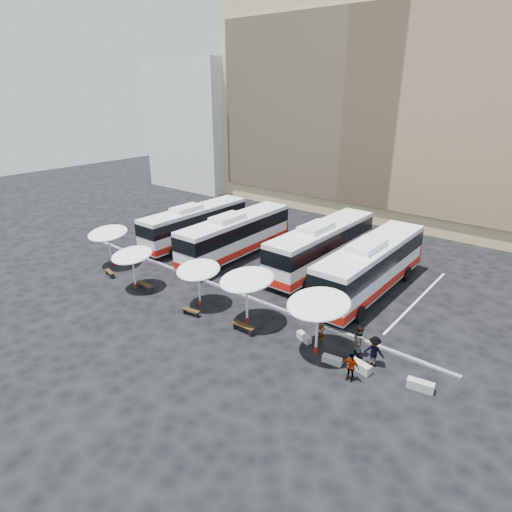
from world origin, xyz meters
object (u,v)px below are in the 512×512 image
Objects in this scene: sunshade_0 at (108,233)px; sunshade_4 at (319,304)px; conc_bench_0 at (304,337)px; conc_bench_1 at (332,360)px; sunshade_2 at (198,270)px; sunshade_3 at (247,280)px; passenger_2 at (351,367)px; passenger_1 at (360,341)px; conc_bench_3 at (420,385)px; bus_2 at (322,245)px; wood_bench_2 at (191,311)px; passenger_3 at (374,351)px; wood_bench_3 at (243,326)px; sunshade_1 at (132,255)px; wood_bench_1 at (145,285)px; wood_bench_0 at (110,272)px; bus_3 at (371,265)px; bus_0 at (195,223)px; passenger_0 at (320,332)px; bus_1 at (236,234)px; conc_bench_2 at (360,366)px.

sunshade_4 reaches higher than sunshade_0.
conc_bench_0 is 2.65m from conc_bench_1.
sunshade_3 is at bearing 2.79° from sunshade_2.
passenger_1 is at bearing 101.99° from passenger_2.
sunshade_3 is at bearing 168.92° from passenger_2.
bus_2 is at bearing 139.42° from conc_bench_3.
sunshade_3 reaches higher than wood_bench_2.
sunshade_0 is 23.70m from passenger_3.
wood_bench_3 is (0.52, -0.99, -2.70)m from sunshade_3.
sunshade_3 is 5.24m from sunshade_4.
wood_bench_3 is 1.49× the size of conc_bench_1.
sunshade_1 is 16.65m from conc_bench_1.
sunshade_1 is 1.88× the size of wood_bench_1.
wood_bench_0 is 13.98m from wood_bench_3.
bus_2 is at bearing 53.80° from sunshade_1.
passenger_1 is (3.13, -7.91, -1.25)m from bus_3.
conc_bench_1 is (2.34, -9.54, -1.97)m from bus_3.
bus_2 reaches higher than bus_0.
bus_2 is 7.75× the size of wood_bench_1.
passenger_2 is (21.36, 0.34, 0.48)m from wood_bench_0.
sunshade_2 reaches higher than wood_bench_2.
passenger_0 is (9.09, 1.03, -1.88)m from sunshade_2.
bus_0 is 11.07× the size of conc_bench_1.
sunshade_0 is at bearing 179.74° from sunshade_4.
bus_3 reaches higher than passenger_3.
bus_1 is at bearing -3.17° from bus_0.
wood_bench_2 is 10.15m from conc_bench_1.
bus_1 is 8.00× the size of passenger_0.
sunshade_0 reaches higher than sunshade_1.
sunshade_2 reaches higher than conc_bench_1.
bus_1 is at bearing 50.98° from sunshade_0.
bus_1 is at bearing 157.81° from conc_bench_3.
wood_bench_1 is 14.16m from passenger_0.
sunshade_1 is at bearing -100.12° from bus_1.
sunshade_3 is at bearing 144.43° from passenger_0.
sunshade_1 is 2.39× the size of conc_bench_2.
bus_1 is 11.61× the size of conc_bench_0.
conc_bench_2 reaches higher than conc_bench_1.
sunshade_0 is 11.13m from sunshade_2.
conc_bench_2 is (21.93, -8.70, -1.72)m from bus_0.
conc_bench_1 is at bearing 151.13° from passenger_2.
bus_0 reaches higher than passenger_2.
sunshade_0 is at bearing 168.98° from wood_bench_1.
passenger_2 reaches higher than conc_bench_3.
wood_bench_3 is 7.14m from passenger_1.
sunshade_2 is 2.36× the size of passenger_2.
sunshade_2 is 2.84× the size of conc_bench_3.
wood_bench_1 is at bearing -11.02° from sunshade_0.
sunshade_0 is at bearing 179.88° from sunshade_3.
sunshade_4 is at bearing -116.02° from passenger_0.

